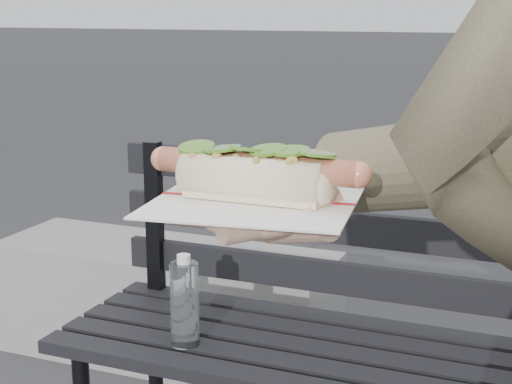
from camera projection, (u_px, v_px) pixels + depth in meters
park_bench at (388, 327)px, 1.75m from camera, size 1.50×0.44×0.88m
concrete_block at (166, 302)px, 2.77m from camera, size 1.20×0.40×0.40m
held_hotdog at (484, 164)px, 0.72m from camera, size 0.64×0.30×0.20m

